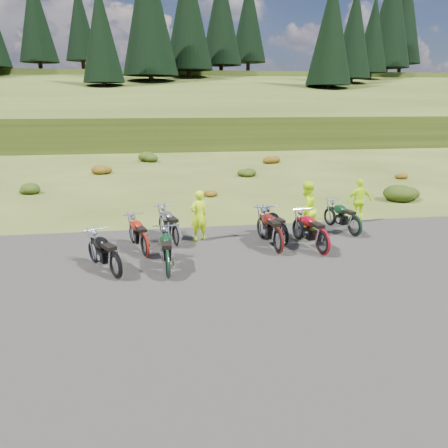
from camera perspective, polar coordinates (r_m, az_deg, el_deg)
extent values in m
plane|color=#354316|center=(12.23, 5.17, -5.44)|extent=(300.00, 300.00, 0.00)
cube|color=black|center=(10.46, 7.83, -9.35)|extent=(20.00, 12.00, 0.04)
cube|color=#313D14|center=(121.16, -7.74, 13.67)|extent=(300.00, 90.00, 9.17)
cylinder|color=black|center=(82.23, -22.82, 18.25)|extent=(0.70, 0.70, 2.20)
cone|color=black|center=(83.09, -23.45, 23.67)|extent=(6.16, 6.16, 14.00)
cylinder|color=black|center=(87.09, -17.89, 19.03)|extent=(0.70, 0.70, 2.20)
cone|color=black|center=(87.90, -18.33, 23.83)|extent=(5.72, 5.72, 13.00)
cylinder|color=black|center=(61.36, -15.28, 16.54)|extent=(0.70, 0.70, 2.20)
cone|color=black|center=(61.89, -15.78, 22.93)|extent=(5.28, 5.28, 12.00)
cylinder|color=black|center=(67.09, -9.46, 17.80)|extent=(0.70, 0.70, 2.20)
cone|color=black|center=(68.17, -9.88, 26.13)|extent=(7.92, 7.92, 18.00)
cylinder|color=black|center=(73.36, -4.54, 18.71)|extent=(0.70, 0.70, 2.20)
cone|color=black|center=(74.43, -4.71, 25.95)|extent=(7.48, 7.48, 17.00)
cylinder|color=black|center=(80.07, -0.37, 19.37)|extent=(0.70, 0.70, 2.20)
cone|color=black|center=(81.09, -0.39, 25.66)|extent=(7.04, 7.04, 16.00)
cylinder|color=black|center=(87.09, 3.15, 19.73)|extent=(0.70, 0.70, 2.20)
cone|color=black|center=(88.05, 3.25, 25.19)|extent=(6.60, 6.60, 15.00)
cylinder|color=black|center=(64.61, 13.34, 16.43)|extent=(0.70, 0.70, 2.20)
cone|color=black|center=(65.22, 13.81, 23.38)|extent=(6.16, 6.16, 14.00)
cylinder|color=black|center=(72.50, 16.17, 17.09)|extent=(0.70, 0.70, 2.20)
cone|color=black|center=(73.11, 16.65, 22.88)|extent=(5.72, 5.72, 13.00)
cylinder|color=black|center=(80.53, 18.45, 17.59)|extent=(0.70, 0.70, 2.20)
cone|color=black|center=(81.12, 18.91, 22.45)|extent=(5.28, 5.28, 12.00)
cylinder|color=black|center=(88.67, 20.33, 17.98)|extent=(0.70, 0.70, 2.20)
cone|color=black|center=(89.73, 20.99, 24.27)|extent=(7.92, 7.92, 18.00)
cylinder|color=black|center=(96.88, 21.90, 18.29)|extent=(0.70, 0.70, 2.20)
cone|color=black|center=(97.89, 22.51, 23.76)|extent=(7.48, 7.48, 17.00)
ellipsoid|color=#1C340D|center=(23.57, -24.21, 4.41)|extent=(1.03, 1.03, 0.61)
ellipsoid|color=#67360C|center=(28.14, -15.76, 7.03)|extent=(1.30, 1.30, 0.77)
ellipsoid|color=#1C340D|center=(33.18, -9.72, 8.80)|extent=(1.56, 1.56, 0.92)
ellipsoid|color=#67360C|center=(20.82, -1.98, 4.23)|extent=(0.77, 0.77, 0.45)
ellipsoid|color=#1C340D|center=(26.42, 2.91, 6.89)|extent=(1.03, 1.03, 0.61)
ellipsoid|color=#67360C|center=(32.18, 6.10, 8.58)|extent=(1.30, 1.30, 0.77)
ellipsoid|color=#1C340D|center=(21.65, 22.32, 4.13)|extent=(1.56, 1.56, 0.92)
ellipsoid|color=#67360C|center=(27.64, 21.90, 6.01)|extent=(0.77, 0.77, 0.45)
imported|color=#B1E30B|center=(14.04, -3.32, 0.98)|extent=(0.71, 0.61, 1.66)
imported|color=#B1E30B|center=(14.62, 10.63, 1.78)|extent=(1.14, 1.05, 1.88)
imported|color=#B1E30B|center=(16.91, 17.24, 2.81)|extent=(0.96, 0.42, 1.63)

